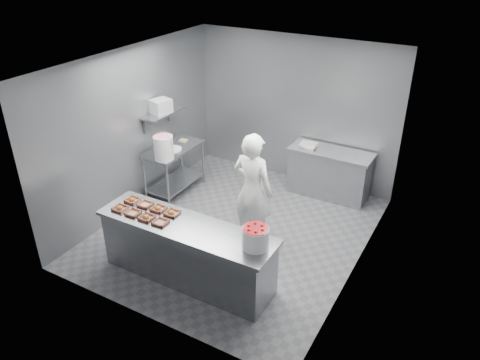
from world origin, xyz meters
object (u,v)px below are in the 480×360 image
Objects in this scene: worker at (253,190)px; strawberry_tub at (255,237)px; glaze_bucket at (164,147)px; appliance at (161,106)px; tray_7 at (172,213)px; tray_5 at (145,204)px; tray_3 at (160,222)px; tray_1 at (133,213)px; prep_table at (174,163)px; tray_4 at (132,200)px; back_counter at (329,173)px; tray_6 at (158,208)px; service_counter at (187,252)px; tray_2 at (146,217)px; tray_0 at (120,208)px.

worker is 1.39m from strawberry_tub.
glaze_bucket is 1.59× the size of appliance.
tray_5 is at bearing 180.00° from tray_7.
strawberry_tub is at bearing 6.74° from tray_3.
tray_5 is at bearing 90.00° from tray_1.
prep_table is 2.33× the size of glaze_bucket.
tray_4 reaches higher than prep_table.
back_counter is 3.48m from tray_6.
tray_5 is at bearing 151.20° from tray_3.
appliance reaches higher than tray_4.
tray_4 is 1.79m from worker.
service_counter is 5.05× the size of glaze_bucket.
back_counter is 8.01× the size of tray_5.
tray_2 is at bearing -90.00° from tray_6.
tray_3 is at bearing -28.80° from tray_5.
back_counter is (0.90, 3.25, -0.00)m from service_counter.
tray_4 reaches higher than service_counter.
tray_7 reaches higher than prep_table.
tray_1 reaches higher than back_counter.
prep_table is at bearing -14.82° from worker.
tray_7 is 1.38m from strawberry_tub.
tray_7 is (0.48, 0.26, 0.00)m from tray_1.
tray_5 is at bearing -118.58° from back_counter.
tray_7 is at bearing 28.95° from tray_1.
prep_table is at bearing 130.24° from service_counter.
tray_4 reaches higher than tray_3.
tray_0 is 2.10m from strawberry_tub.
tray_1 is 1.00× the size of tray_7.
tray_2 reaches higher than tray_5.
glaze_bucket is at bearing 149.93° from strawberry_tub.
service_counter is at bearing -30.59° from appliance.
tray_5 is at bearing -62.70° from glaze_bucket.
tray_7 is at bearing 47.72° from tray_2.
worker reaches higher than tray_5.
appliance is at bearing 125.39° from tray_6.
tray_1 is (0.24, 0.00, -0.00)m from tray_0.
appliance is at bearing 121.73° from tray_2.
back_counter is 8.01× the size of tray_6.
tray_0 is (-1.94, -3.38, 0.47)m from back_counter.
tray_2 is 0.10× the size of worker.
tray_1 and tray_5 have the same top height.
service_counter is 1.40× the size of worker.
back_counter is 3.70m from tray_4.
tray_2 is 0.36× the size of glaze_bucket.
tray_1 is 0.35m from tray_6.
tray_2 reaches higher than tray_3.
worker is 3.61× the size of glaze_bucket.
prep_table is 3.50× the size of strawberry_tub.
tray_6 reaches higher than service_counter.
strawberry_tub is (1.37, -0.10, 0.13)m from tray_7.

